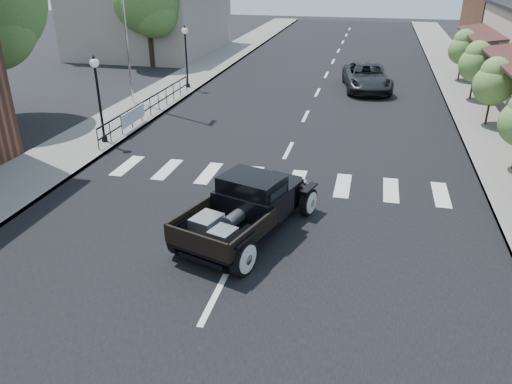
# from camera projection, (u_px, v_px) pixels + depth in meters

# --- Properties ---
(ground) EXTENTS (120.00, 120.00, 0.00)m
(ground) POSITION_uv_depth(u_px,v_px,m) (246.00, 235.00, 14.00)
(ground) COLOR black
(ground) RESTS_ON ground
(road) EXTENTS (14.00, 80.00, 0.02)m
(road) POSITION_uv_depth(u_px,v_px,m) (313.00, 101.00, 27.24)
(road) COLOR black
(road) RESTS_ON ground
(road_markings) EXTENTS (12.00, 60.00, 0.06)m
(road_markings) POSITION_uv_depth(u_px,v_px,m) (299.00, 129.00, 22.83)
(road_markings) COLOR silver
(road_markings) RESTS_ON ground
(sidewalk_left) EXTENTS (3.00, 80.00, 0.15)m
(sidewalk_left) POSITION_uv_depth(u_px,v_px,m) (168.00, 92.00, 28.96)
(sidewalk_left) COLOR gray
(sidewalk_left) RESTS_ON ground
(sidewalk_right) EXTENTS (3.00, 80.00, 0.15)m
(sidewalk_right) POSITION_uv_depth(u_px,v_px,m) (479.00, 110.00, 25.46)
(sidewalk_right) COLOR gray
(sidewalk_right) RESTS_ON ground
(low_building_left) EXTENTS (10.00, 12.00, 5.00)m
(low_building_left) POSITION_uv_depth(u_px,v_px,m) (152.00, 21.00, 40.74)
(low_building_left) COLOR #A99C8E
(low_building_left) RESTS_ON ground
(railing) EXTENTS (0.08, 10.00, 1.00)m
(railing) POSITION_uv_depth(u_px,v_px,m) (150.00, 105.00, 24.06)
(railing) COLOR black
(railing) RESTS_ON sidewalk_left
(banner) EXTENTS (0.04, 2.20, 0.60)m
(banner) POSITION_uv_depth(u_px,v_px,m) (134.00, 121.00, 22.36)
(banner) COLOR silver
(banner) RESTS_ON sidewalk_left
(lamp_post_b) EXTENTS (0.36, 0.36, 3.52)m
(lamp_post_b) POSITION_uv_depth(u_px,v_px,m) (99.00, 100.00, 20.05)
(lamp_post_b) COLOR black
(lamp_post_b) RESTS_ON sidewalk_left
(lamp_post_c) EXTENTS (0.36, 0.36, 3.52)m
(lamp_post_c) POSITION_uv_depth(u_px,v_px,m) (186.00, 57.00, 28.88)
(lamp_post_c) COLOR black
(lamp_post_c) RESTS_ON sidewalk_left
(big_tree_far) EXTENTS (4.72, 4.72, 6.93)m
(big_tree_far) POSITION_uv_depth(u_px,v_px,m) (149.00, 16.00, 34.53)
(big_tree_far) COLOR #446A2D
(big_tree_far) RESTS_ON ground
(small_tree_c) EXTENTS (1.76, 1.76, 2.93)m
(small_tree_c) POSITION_uv_depth(u_px,v_px,m) (491.00, 93.00, 22.34)
(small_tree_c) COLOR #5B823B
(small_tree_c) RESTS_ON sidewalk_right
(small_tree_d) EXTENTS (1.78, 1.78, 2.97)m
(small_tree_d) POSITION_uv_depth(u_px,v_px,m) (475.00, 71.00, 26.49)
(small_tree_d) COLOR #5B823B
(small_tree_d) RESTS_ON sidewalk_right
(small_tree_e) EXTENTS (1.78, 1.78, 2.96)m
(small_tree_e) POSITION_uv_depth(u_px,v_px,m) (462.00, 56.00, 30.80)
(small_tree_e) COLOR #5B823B
(small_tree_e) RESTS_ON sidewalk_right
(hotrod_pickup) EXTENTS (3.77, 5.49, 1.74)m
(hotrod_pickup) POSITION_uv_depth(u_px,v_px,m) (248.00, 207.00, 13.69)
(hotrod_pickup) COLOR black
(hotrod_pickup) RESTS_ON ground
(second_car) EXTENTS (3.28, 5.71, 1.50)m
(second_car) POSITION_uv_depth(u_px,v_px,m) (367.00, 77.00, 29.32)
(second_car) COLOR black
(second_car) RESTS_ON ground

